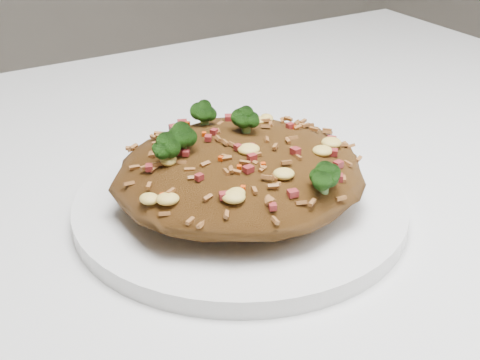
% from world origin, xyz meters
% --- Properties ---
extents(dining_table, '(1.20, 0.80, 0.75)m').
position_xyz_m(dining_table, '(0.00, 0.00, 0.66)').
color(dining_table, white).
rests_on(dining_table, ground).
extents(plate, '(0.26, 0.26, 0.01)m').
position_xyz_m(plate, '(0.07, -0.03, 0.76)').
color(plate, white).
rests_on(plate, dining_table).
extents(fried_rice, '(0.19, 0.18, 0.07)m').
position_xyz_m(fried_rice, '(0.07, -0.03, 0.79)').
color(fried_rice, brown).
rests_on(fried_rice, plate).
extents(fork, '(0.16, 0.04, 0.00)m').
position_xyz_m(fork, '(0.13, 0.04, 0.77)').
color(fork, silver).
rests_on(fork, plate).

